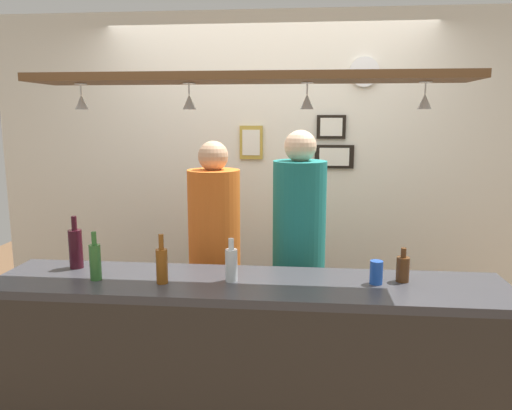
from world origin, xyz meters
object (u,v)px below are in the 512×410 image
(bottle_beer_green_import, at_px, (95,261))
(picture_frame_crest, at_px, (251,142))
(person_right_teal_shirt, at_px, (299,237))
(picture_frame_lower_pair, at_px, (334,157))
(bottle_wine_dark_red, at_px, (76,248))
(picture_frame_upper_small, at_px, (331,127))
(bottle_soda_clear, at_px, (231,264))
(bottle_beer_amber_tall, at_px, (162,264))
(bottle_beer_brown_stubby, at_px, (403,268))
(wall_clock, at_px, (364,72))
(person_middle_orange_shirt, at_px, (214,241))
(drink_can, at_px, (376,272))

(bottle_beer_green_import, height_order, picture_frame_crest, picture_frame_crest)
(person_right_teal_shirt, distance_m, picture_frame_lower_pair, 0.92)
(bottle_wine_dark_red, relative_size, picture_frame_lower_pair, 1.00)
(picture_frame_upper_small, bearing_deg, bottle_beer_green_import, -131.21)
(bottle_soda_clear, height_order, picture_frame_upper_small, picture_frame_upper_small)
(picture_frame_lower_pair, bearing_deg, picture_frame_crest, 180.00)
(bottle_beer_amber_tall, bearing_deg, bottle_beer_brown_stubby, 6.94)
(bottle_wine_dark_red, xyz_separation_m, wall_clock, (1.71, 1.26, 1.06))
(bottle_beer_green_import, height_order, wall_clock, wall_clock)
(person_right_teal_shirt, bearing_deg, bottle_beer_amber_tall, -133.56)
(bottle_beer_green_import, distance_m, wall_clock, 2.36)
(person_right_teal_shirt, height_order, picture_frame_upper_small, picture_frame_upper_small)
(person_right_teal_shirt, height_order, picture_frame_crest, picture_frame_crest)
(person_right_teal_shirt, relative_size, bottle_soda_clear, 7.49)
(person_right_teal_shirt, relative_size, picture_frame_crest, 6.63)
(person_middle_orange_shirt, height_order, bottle_beer_amber_tall, person_middle_orange_shirt)
(bottle_beer_amber_tall, bearing_deg, wall_clock, 52.04)
(bottle_beer_amber_tall, bearing_deg, person_right_teal_shirt, 46.44)
(person_middle_orange_shirt, distance_m, drink_can, 1.15)
(person_right_teal_shirt, xyz_separation_m, bottle_beer_green_import, (-1.06, -0.71, 0.02))
(drink_can, relative_size, picture_frame_lower_pair, 0.41)
(picture_frame_upper_small, bearing_deg, picture_frame_crest, 180.00)
(bottle_beer_brown_stubby, bearing_deg, bottle_beer_green_import, -175.28)
(bottle_soda_clear, height_order, bottle_beer_brown_stubby, bottle_soda_clear)
(bottle_beer_amber_tall, relative_size, picture_frame_upper_small, 1.18)
(picture_frame_lower_pair, bearing_deg, wall_clock, -1.74)
(bottle_soda_clear, xyz_separation_m, bottle_beer_amber_tall, (-0.35, -0.07, 0.01))
(bottle_beer_brown_stubby, bearing_deg, picture_frame_lower_pair, 102.49)
(picture_frame_crest, bearing_deg, bottle_beer_brown_stubby, -54.77)
(bottle_beer_brown_stubby, height_order, picture_frame_crest, picture_frame_crest)
(person_middle_orange_shirt, height_order, bottle_beer_green_import, person_middle_orange_shirt)
(person_middle_orange_shirt, distance_m, bottle_beer_brown_stubby, 1.24)
(bottle_wine_dark_red, bearing_deg, bottle_beer_green_import, -44.21)
(bottle_beer_brown_stubby, height_order, wall_clock, wall_clock)
(bottle_wine_dark_red, distance_m, picture_frame_upper_small, 2.06)
(bottle_beer_brown_stubby, relative_size, picture_frame_lower_pair, 0.60)
(bottle_beer_brown_stubby, bearing_deg, bottle_soda_clear, -174.57)
(person_middle_orange_shirt, height_order, person_right_teal_shirt, person_right_teal_shirt)
(wall_clock, bearing_deg, picture_frame_crest, 179.58)
(picture_frame_crest, bearing_deg, bottle_beer_green_import, -114.43)
(bottle_soda_clear, distance_m, bottle_beer_amber_tall, 0.36)
(drink_can, xyz_separation_m, picture_frame_upper_small, (-0.18, 1.38, 0.71))
(person_middle_orange_shirt, distance_m, picture_frame_crest, 0.98)
(bottle_soda_clear, distance_m, bottle_beer_brown_stubby, 0.89)
(bottle_wine_dark_red, xyz_separation_m, drink_can, (1.66, -0.11, -0.06))
(bottle_wine_dark_red, distance_m, bottle_beer_amber_tall, 0.60)
(person_right_teal_shirt, distance_m, bottle_beer_green_import, 1.27)
(picture_frame_upper_small, bearing_deg, picture_frame_lower_pair, 0.00)
(bottle_soda_clear, relative_size, wall_clock, 1.05)
(bottle_beer_green_import, relative_size, picture_frame_upper_small, 1.18)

